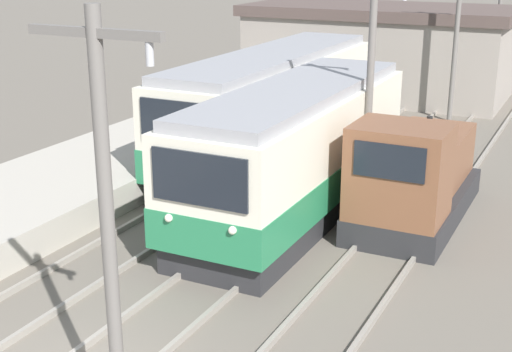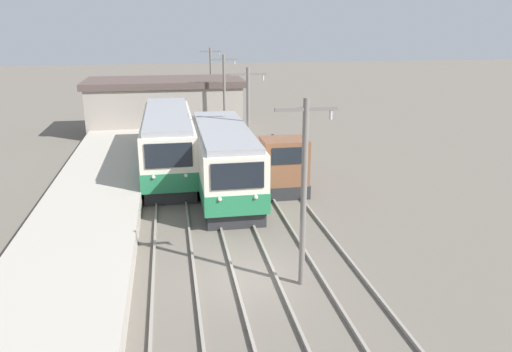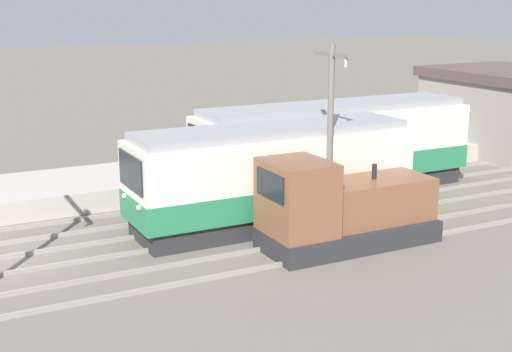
# 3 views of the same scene
# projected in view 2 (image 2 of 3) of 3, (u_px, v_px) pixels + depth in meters

# --- Properties ---
(ground_plane) EXTENTS (200.00, 200.00, 0.00)m
(ground_plane) POSITION_uv_depth(u_px,v_px,m) (249.00, 277.00, 17.58)
(ground_plane) COLOR #665E54
(platform_left) EXTENTS (4.50, 54.00, 0.82)m
(platform_left) POSITION_uv_depth(u_px,v_px,m) (62.00, 282.00, 16.42)
(platform_left) COLOR #ADA599
(platform_left) RESTS_ON ground
(track_left) EXTENTS (1.54, 60.00, 0.14)m
(track_left) POSITION_uv_depth(u_px,v_px,m) (174.00, 282.00, 17.12)
(track_left) COLOR gray
(track_left) RESTS_ON ground
(track_center) EXTENTS (1.54, 60.00, 0.14)m
(track_center) POSITION_uv_depth(u_px,v_px,m) (254.00, 275.00, 17.59)
(track_center) COLOR gray
(track_center) RESTS_ON ground
(track_right) EXTENTS (1.54, 60.00, 0.14)m
(track_right) POSITION_uv_depth(u_px,v_px,m) (336.00, 268.00, 18.09)
(track_right) COLOR gray
(track_right) RESTS_ON ground
(commuter_train_left) EXTENTS (2.84, 12.00, 3.68)m
(commuter_train_left) POSITION_uv_depth(u_px,v_px,m) (169.00, 145.00, 29.46)
(commuter_train_left) COLOR #28282B
(commuter_train_left) RESTS_ON ground
(commuter_train_center) EXTENTS (2.84, 10.29, 3.55)m
(commuter_train_center) POSITION_uv_depth(u_px,v_px,m) (224.00, 163.00, 25.78)
(commuter_train_center) COLOR #28282B
(commuter_train_center) RESTS_ON ground
(shunting_locomotive) EXTENTS (2.40, 5.85, 3.00)m
(shunting_locomotive) POSITION_uv_depth(u_px,v_px,m) (277.00, 164.00, 27.25)
(shunting_locomotive) COLOR #28282B
(shunting_locomotive) RESTS_ON ground
(catenary_mast_near) EXTENTS (2.00, 0.20, 6.40)m
(catenary_mast_near) POSITION_uv_depth(u_px,v_px,m) (304.00, 187.00, 16.13)
(catenary_mast_near) COLOR slate
(catenary_mast_near) RESTS_ON ground
(catenary_mast_mid) EXTENTS (2.00, 0.20, 6.40)m
(catenary_mast_mid) POSITION_uv_depth(u_px,v_px,m) (248.00, 122.00, 26.79)
(catenary_mast_mid) COLOR slate
(catenary_mast_mid) RESTS_ON ground
(catenary_mast_far) EXTENTS (2.00, 0.20, 6.40)m
(catenary_mast_far) POSITION_uv_depth(u_px,v_px,m) (224.00, 94.00, 37.46)
(catenary_mast_far) COLOR slate
(catenary_mast_far) RESTS_ON ground
(catenary_mast_distant) EXTENTS (2.00, 0.20, 6.40)m
(catenary_mast_distant) POSITION_uv_depth(u_px,v_px,m) (211.00, 78.00, 48.12)
(catenary_mast_distant) COLOR slate
(catenary_mast_distant) RESTS_ON ground
(station_building) EXTENTS (12.60, 6.30, 4.28)m
(station_building) POSITION_uv_depth(u_px,v_px,m) (166.00, 105.00, 40.98)
(station_building) COLOR gray
(station_building) RESTS_ON ground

